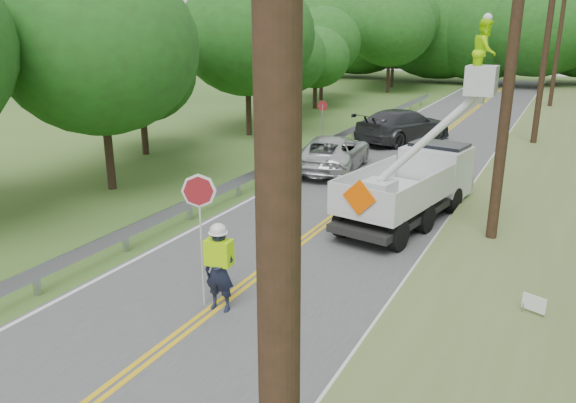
% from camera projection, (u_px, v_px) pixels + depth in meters
% --- Properties ---
extents(ground, '(140.00, 140.00, 0.00)m').
position_uv_depth(ground, '(146.00, 362.00, 10.69)').
color(ground, '#305723').
rests_on(ground, ground).
extents(road, '(7.20, 96.00, 0.03)m').
position_uv_depth(road, '(378.00, 183.00, 22.59)').
color(road, '#47484A').
rests_on(road, ground).
extents(guardrail, '(0.18, 48.00, 0.77)m').
position_uv_depth(guardrail, '(298.00, 155.00, 24.93)').
color(guardrail, '#9A9EA2').
rests_on(guardrail, ground).
extents(utility_poles, '(1.60, 43.30, 10.00)m').
position_uv_depth(utility_poles, '(536.00, 47.00, 21.41)').
color(utility_poles, black).
rests_on(utility_poles, ground).
extents(tall_grass_verge, '(7.00, 96.00, 0.30)m').
position_uv_depth(tall_grass_verge, '(575.00, 204.00, 19.49)').
color(tall_grass_verge, '#5C7037').
rests_on(tall_grass_verge, ground).
extents(treeline_left, '(10.48, 55.28, 10.16)m').
position_uv_depth(treeline_left, '(301.00, 35.00, 37.28)').
color(treeline_left, '#332319').
rests_on(treeline_left, ground).
extents(treeline_horizon, '(55.40, 13.81, 10.34)m').
position_uv_depth(treeline_horizon, '(510.00, 30.00, 57.01)').
color(treeline_horizon, '#214719').
rests_on(treeline_horizon, ground).
extents(flagger, '(1.16, 0.52, 3.08)m').
position_uv_depth(flagger, '(219.00, 264.00, 12.30)').
color(flagger, '#191E33').
rests_on(flagger, road).
extents(bucket_truck, '(4.04, 6.53, 6.25)m').
position_uv_depth(bucket_truck, '(423.00, 175.00, 18.22)').
color(bucket_truck, black).
rests_on(bucket_truck, road).
extents(suv_silver, '(3.38, 5.86, 1.54)m').
position_uv_depth(suv_silver, '(332.00, 153.00, 24.36)').
color(suv_silver, silver).
rests_on(suv_silver, road).
extents(suv_darkgrey, '(4.63, 6.53, 1.76)m').
position_uv_depth(suv_darkgrey, '(403.00, 126.00, 30.22)').
color(suv_darkgrey, '#33353A').
rests_on(suv_darkgrey, road).
extents(stop_sign_permanent, '(0.54, 0.06, 2.51)m').
position_uv_depth(stop_sign_permanent, '(322.00, 118.00, 27.94)').
color(stop_sign_permanent, '#9A9EA2').
rests_on(stop_sign_permanent, ground).
extents(yard_sign, '(0.48, 0.20, 0.73)m').
position_uv_depth(yard_sign, '(534.00, 305.00, 11.76)').
color(yard_sign, white).
rests_on(yard_sign, ground).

